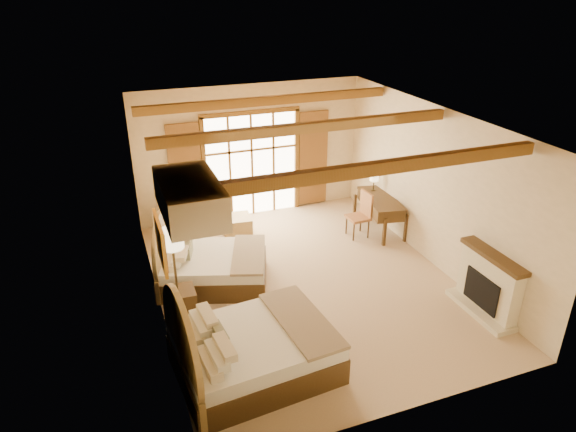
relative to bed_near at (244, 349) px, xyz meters
name	(u,v)px	position (x,y,z in m)	size (l,w,h in m)	color
floor	(305,282)	(1.81, 2.03, -0.45)	(7.00, 7.00, 0.00)	#CEB286
wall_back	(251,151)	(1.81, 5.53, 1.15)	(5.50, 5.50, 0.00)	beige
wall_left	(152,231)	(-0.94, 2.03, 1.15)	(7.00, 7.00, 0.00)	beige
wall_right	(434,187)	(4.56, 2.03, 1.15)	(7.00, 7.00, 0.00)	beige
ceiling	(308,121)	(1.81, 2.03, 2.75)	(7.00, 7.00, 0.00)	#B8803D
ceiling_beams	(308,128)	(1.81, 2.03, 2.63)	(5.39, 4.60, 0.18)	brown
french_doors	(252,166)	(1.81, 5.47, 0.80)	(3.95, 0.08, 2.60)	white
fireplace	(487,287)	(4.41, 0.03, 0.06)	(0.46, 1.40, 1.16)	beige
painting	(161,243)	(-0.89, 1.28, 1.30)	(0.06, 0.95, 0.75)	gold
canopy_valance	(190,197)	(-0.59, 0.03, 2.50)	(0.70, 1.40, 0.45)	beige
bed_near	(244,349)	(0.00, 0.00, 0.00)	(2.40, 1.89, 1.49)	#49341B
bed_far	(206,266)	(0.01, 2.66, -0.05)	(2.45, 2.06, 1.31)	#49341B
nightstand	(182,305)	(-0.63, 1.69, -0.16)	(0.49, 0.49, 0.58)	#49341B
floor_lamp	(172,245)	(-0.69, 1.60, 1.06)	(0.38, 0.38, 1.78)	#3D311B
armchair	(183,219)	(-0.04, 4.96, -0.08)	(0.78, 0.80, 0.73)	tan
ottoman	(237,226)	(1.12, 4.46, -0.23)	(0.62, 0.62, 0.45)	#A6884F
desk	(380,213)	(4.27, 3.53, -0.01)	(0.92, 1.62, 0.82)	#49341B
desk_chair	(359,223)	(3.69, 3.44, -0.12)	(0.49, 0.49, 1.05)	#A87547
desk_lamp	(374,178)	(4.33, 3.99, 0.68)	(0.20, 0.20, 0.41)	#3D311B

